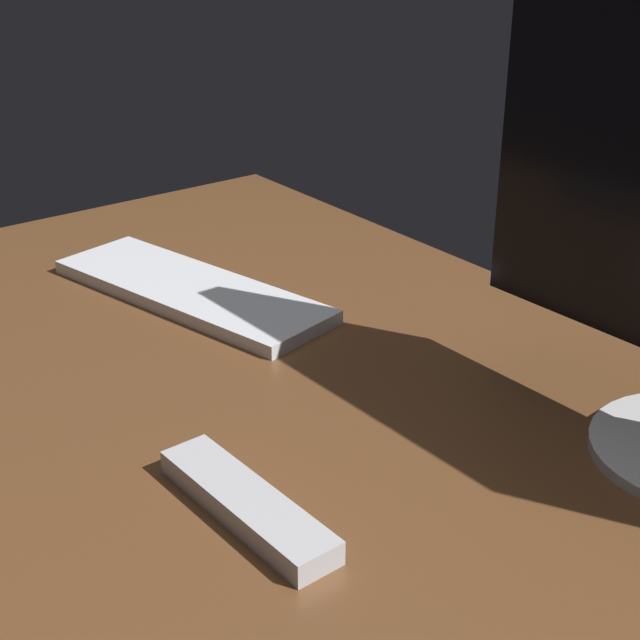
# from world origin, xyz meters

# --- Properties ---
(desk) EXTENTS (1.40, 0.84, 0.02)m
(desk) POSITION_xyz_m (0.00, 0.00, 0.01)
(desk) COLOR brown
(desk) RESTS_ON ground
(keyboard) EXTENTS (0.41, 0.21, 0.02)m
(keyboard) POSITION_xyz_m (-0.30, 0.06, 0.03)
(keyboard) COLOR silver
(keyboard) RESTS_ON desk
(tv_remote) EXTENTS (0.20, 0.05, 0.02)m
(tv_remote) POSITION_xyz_m (0.12, -0.14, 0.03)
(tv_remote) COLOR #B7B7BC
(tv_remote) RESTS_ON desk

